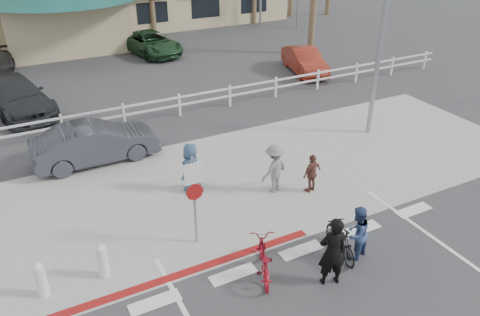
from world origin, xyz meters
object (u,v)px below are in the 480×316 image
sign_post (194,197)px  bike_black (340,240)px  car_white_sedan (95,143)px  bike_red (263,259)px

sign_post → bike_black: 3.90m
bike_black → car_white_sedan: size_ratio=0.36×
bike_red → sign_post: bearing=-39.2°
bike_red → car_white_sedan: 8.08m
sign_post → bike_red: size_ratio=1.66×
bike_black → car_white_sedan: 9.15m
sign_post → bike_black: bearing=-35.2°
sign_post → bike_black: size_ratio=1.86×
bike_red → bike_black: bearing=-163.8°
sign_post → bike_red: (0.97, -1.90, -0.99)m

